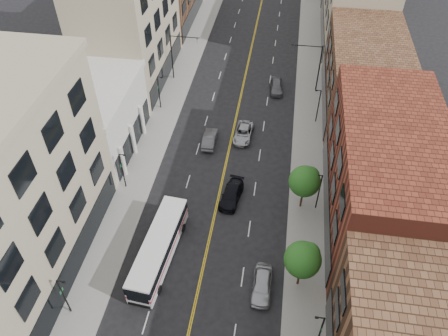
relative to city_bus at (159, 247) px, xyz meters
The scene contains 23 objects.
sidewalk_left 20.82m from the city_bus, 105.42° to the left, with size 4.00×110.00×0.15m, color gray.
sidewalk_right 24.75m from the city_bus, 54.11° to the left, with size 4.00×110.00×0.15m, color gray.
bldg_l_tanoffice 14.63m from the city_bus, behind, with size 10.00×22.00×18.00m, color tan.
bldg_l_white 20.45m from the city_bus, 128.02° to the left, with size 10.00×14.00×8.00m, color silver.
bldg_l_far_a 36.05m from the city_bus, 110.77° to the left, with size 10.00×20.00×18.00m, color tan.
bldg_r_mid 23.69m from the city_bus, 22.76° to the left, with size 10.00×22.00×12.00m, color #5B2318.
bldg_r_far_a 37.05m from the city_bus, 54.41° to the left, with size 10.00×20.00×10.00m, color brown.
tree_r_2 14.11m from the city_bus, ahead, with size 3.40×3.40×5.59m.
tree_r_3 16.75m from the city_bus, 33.21° to the left, with size 3.40×3.40×5.59m.
lamp_l_1 9.61m from the city_bus, 132.79° to the right, with size 0.81×0.55×5.05m.
lamp_l_2 11.17m from the city_bus, 125.68° to the left, with size 0.81×0.55×5.05m.
lamp_l_3 25.86m from the city_bus, 104.50° to the left, with size 0.81×0.55×5.05m.
lamp_r_1 16.99m from the city_bus, 24.37° to the right, with size 0.81×0.55×5.05m.
lamp_r_2 17.92m from the city_bus, 30.28° to the left, with size 0.81×0.55×5.05m.
lamp_r_3 29.42m from the city_bus, 58.32° to the left, with size 0.81×0.55×5.05m.
signal_mast_left 33.64m from the city_bus, 99.94° to the left, with size 4.49×0.18×7.20m.
signal_mast_right 36.27m from the city_bus, 65.93° to the left, with size 4.49×0.18×7.20m.
city_bus is the anchor object (origin of this frame).
car_parked_far 10.67m from the city_bus, 11.24° to the right, with size 1.87×4.65×1.59m, color #A7A8AE.
car_lane_behind 18.48m from the city_bus, 84.38° to the left, with size 1.57×4.51×1.49m, color #4D4C52.
car_lane_a 10.86m from the city_bus, 56.42° to the left, with size 2.02×4.97×1.44m, color black.
car_lane_b 21.16m from the city_bus, 73.56° to the left, with size 2.31×5.02×1.39m, color #A1A2A8.
car_lane_c 33.37m from the city_bus, 73.34° to the left, with size 1.83×4.54×1.55m, color #55555A.
Camera 1 is at (5.77, -9.51, 36.89)m, focal length 35.00 mm.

